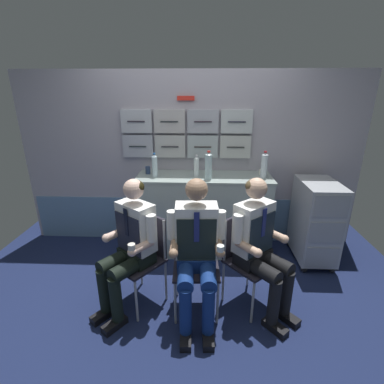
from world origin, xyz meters
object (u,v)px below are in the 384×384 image
(crew_member_left, at_px, (129,242))
(folding_chair_right, at_px, (245,250))
(crew_member_right, at_px, (260,242))
(water_bottle_short, at_px, (209,166))
(service_trolley, at_px, (315,220))
(espresso_cup_small, at_px, (148,170))
(folding_chair_center, at_px, (196,254))
(crew_member_center, at_px, (197,247))
(folding_chair_left, at_px, (145,249))

(crew_member_left, bearing_deg, folding_chair_right, 8.46)
(crew_member_right, xyz_separation_m, water_bottle_short, (-0.44, 0.89, 0.45))
(service_trolley, distance_m, espresso_cup_small, 2.04)
(crew_member_left, relative_size, water_bottle_short, 3.83)
(folding_chair_center, distance_m, water_bottle_short, 1.04)
(service_trolley, xyz_separation_m, crew_member_right, (-0.80, -0.83, 0.17))
(folding_chair_center, bearing_deg, crew_member_right, -4.75)
(folding_chair_center, relative_size, crew_member_center, 0.67)
(service_trolley, distance_m, water_bottle_short, 1.38)
(service_trolley, height_order, folding_chair_right, service_trolley)
(crew_member_center, bearing_deg, service_trolley, 35.08)
(folding_chair_left, relative_size, espresso_cup_small, 9.52)
(crew_member_right, bearing_deg, service_trolley, 46.12)
(crew_member_right, relative_size, espresso_cup_small, 13.91)
(folding_chair_center, xyz_separation_m, espresso_cup_small, (-0.61, 1.02, 0.50))
(folding_chair_left, bearing_deg, folding_chair_center, -6.58)
(folding_chair_left, xyz_separation_m, crew_member_right, (1.04, -0.10, 0.16))
(folding_chair_left, bearing_deg, crew_member_right, -5.60)
(crew_member_left, xyz_separation_m, crew_member_center, (0.59, -0.09, 0.02))
(crew_member_center, xyz_separation_m, folding_chair_right, (0.44, 0.24, -0.17))
(crew_member_left, relative_size, crew_member_center, 0.97)
(service_trolley, distance_m, crew_member_center, 1.65)
(folding_chair_center, bearing_deg, water_bottle_short, 82.30)
(crew_member_center, distance_m, folding_chair_right, 0.53)
(service_trolley, xyz_separation_m, folding_chair_center, (-1.35, -0.78, 0.01))
(crew_member_center, relative_size, espresso_cup_small, 14.11)
(service_trolley, bearing_deg, espresso_cup_small, 173.04)
(folding_chair_right, xyz_separation_m, crew_member_right, (0.11, -0.12, 0.16))
(folding_chair_right, bearing_deg, service_trolley, 38.00)
(service_trolley, height_order, crew_member_center, crew_member_center)
(folding_chair_right, relative_size, espresso_cup_small, 9.52)
(service_trolley, relative_size, water_bottle_short, 3.02)
(crew_member_right, bearing_deg, espresso_cup_small, 137.40)
(service_trolley, distance_m, folding_chair_left, 1.97)
(water_bottle_short, relative_size, espresso_cup_small, 3.59)
(crew_member_center, bearing_deg, crew_member_right, 11.88)
(service_trolley, distance_m, folding_chair_center, 1.56)
(folding_chair_center, height_order, espresso_cup_small, espresso_cup_small)
(crew_member_left, xyz_separation_m, crew_member_right, (1.13, 0.03, 0.01))
(folding_chair_right, xyz_separation_m, water_bottle_short, (-0.34, 0.76, 0.60))
(water_bottle_short, bearing_deg, crew_member_center, -96.00)
(service_trolley, xyz_separation_m, folding_chair_left, (-1.83, -0.73, 0.01))
(service_trolley, bearing_deg, folding_chair_right, -142.00)
(folding_chair_right, bearing_deg, crew_member_left, -171.54)
(service_trolley, relative_size, crew_member_center, 0.77)
(folding_chair_left, relative_size, crew_member_center, 0.67)
(crew_member_center, relative_size, water_bottle_short, 3.94)
(crew_member_left, distance_m, folding_chair_center, 0.60)
(crew_member_right, height_order, water_bottle_short, water_bottle_short)
(crew_member_left, xyz_separation_m, water_bottle_short, (0.69, 0.92, 0.46))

